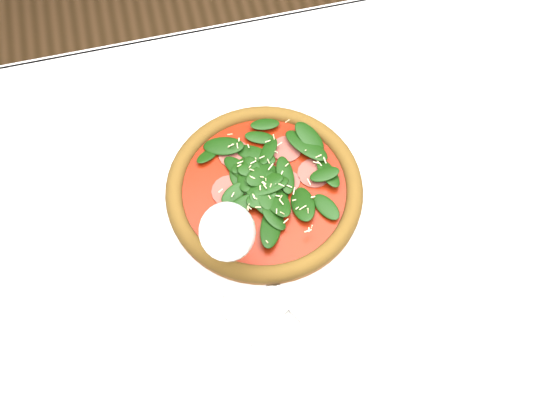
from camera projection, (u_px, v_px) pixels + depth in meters
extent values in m
plane|color=brown|center=(295.00, 336.00, 1.60)|extent=(6.00, 6.00, 0.00)
cube|color=white|center=(311.00, 219.00, 0.94)|extent=(1.20, 0.80, 0.04)
cylinder|color=#472E1C|center=(31.00, 209.00, 1.37)|extent=(0.06, 0.06, 0.71)
cylinder|color=#472E1C|center=(477.00, 114.00, 1.48)|extent=(0.06, 0.06, 0.71)
cube|color=white|center=(254.00, 60.00, 1.20)|extent=(1.20, 0.01, 0.22)
cylinder|color=white|center=(264.00, 195.00, 0.93)|extent=(0.35, 0.35, 0.01)
torus|color=white|center=(264.00, 193.00, 0.93)|extent=(0.35, 0.35, 0.01)
cylinder|color=#A26227|center=(264.00, 191.00, 0.92)|extent=(0.35, 0.35, 0.01)
torus|color=#9D6D24|center=(264.00, 189.00, 0.91)|extent=(0.35, 0.35, 0.03)
cylinder|color=#961905|center=(264.00, 189.00, 0.91)|extent=(0.29, 0.29, 0.00)
cylinder|color=brown|center=(264.00, 188.00, 0.91)|extent=(0.26, 0.26, 0.00)
ellipsoid|color=#123409|center=(264.00, 185.00, 0.90)|extent=(0.28, 0.28, 0.02)
cylinder|color=beige|center=(264.00, 183.00, 0.90)|extent=(0.26, 0.26, 0.00)
cylinder|color=silver|center=(233.00, 268.00, 0.88)|extent=(0.06, 0.06, 0.00)
cylinder|color=silver|center=(231.00, 256.00, 0.84)|extent=(0.01, 0.01, 0.09)
ellipsoid|color=silver|center=(227.00, 232.00, 0.77)|extent=(0.07, 0.07, 0.10)
cube|color=white|center=(274.00, 288.00, 0.86)|extent=(0.17, 0.14, 0.01)
cube|color=silver|center=(274.00, 286.00, 0.86)|extent=(0.08, 0.13, 0.00)
cube|color=silver|center=(237.00, 248.00, 0.88)|extent=(0.05, 0.06, 0.00)
cylinder|color=white|center=(424.00, 12.00, 1.10)|extent=(0.13, 0.13, 0.01)
torus|color=white|center=(424.00, 11.00, 1.10)|extent=(0.13, 0.13, 0.01)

